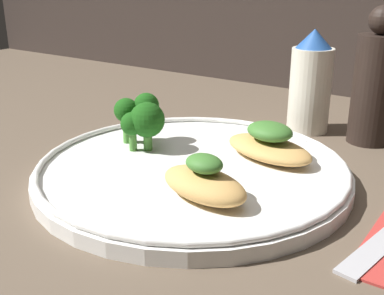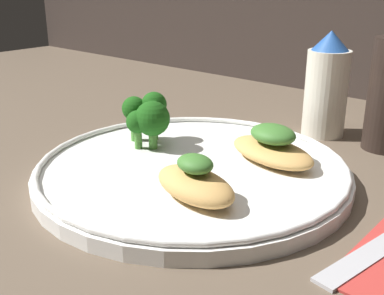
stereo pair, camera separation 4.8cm
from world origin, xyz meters
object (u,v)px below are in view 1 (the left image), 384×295
Objects in this scene: sauce_bottle at (311,83)px; pepper_grinder at (375,84)px; plate at (192,170)px; broccoli_bunch at (141,117)px.

pepper_grinder is at bearing 0.00° from sauce_bottle.
plate is at bearing -117.73° from pepper_grinder.
broccoli_bunch is 0.51× the size of sauce_bottle.
broccoli_bunch reaches higher than plate.
pepper_grinder is at bearing 46.31° from broccoli_bunch.
sauce_bottle is 0.81× the size of pepper_grinder.
sauce_bottle is (11.32, 20.18, 1.43)cm from broccoli_bunch.
broccoli_bunch is 23.19cm from sauce_bottle.
plate is 4.66× the size of broccoli_bunch.
sauce_bottle is at bearing 180.00° from pepper_grinder.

